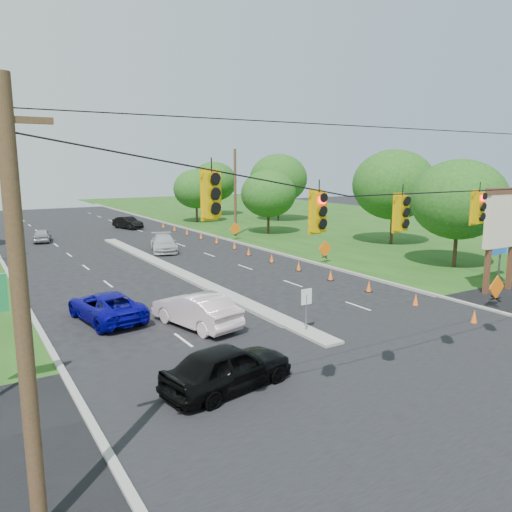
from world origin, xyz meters
TOP-DOWN VIEW (x-y plane):
  - ground at (0.00, 0.00)m, footprint 160.00×160.00m
  - grass_right at (30.00, 20.00)m, footprint 40.00×160.00m
  - cross_street at (0.00, 0.00)m, footprint 160.00×14.00m
  - curb_left at (-10.10, 30.00)m, footprint 0.25×110.00m
  - curb_right at (10.10, 30.00)m, footprint 0.25×110.00m
  - median at (0.00, 21.00)m, footprint 1.00×34.00m
  - median_sign at (0.00, 6.00)m, footprint 0.55×0.06m
  - signal_span at (-0.05, -1.00)m, footprint 25.60×0.32m
  - utility_pole_far_right at (12.50, 35.00)m, footprint 0.28×0.28m
  - pylon_sign at (14.31, 6.20)m, footprint 5.90×2.30m
  - cone_0 at (7.64, 3.00)m, footprint 0.32×0.32m
  - cone_1 at (7.64, 6.50)m, footprint 0.32×0.32m
  - cone_2 at (7.64, 10.00)m, footprint 0.32×0.32m
  - cone_3 at (7.64, 13.50)m, footprint 0.32×0.32m
  - cone_4 at (7.64, 17.00)m, footprint 0.32×0.32m
  - cone_5 at (7.64, 20.50)m, footprint 0.32×0.32m
  - cone_6 at (7.64, 24.00)m, footprint 0.32×0.32m
  - cone_7 at (8.24, 27.50)m, footprint 0.32×0.32m
  - cone_8 at (8.24, 31.00)m, footprint 0.32×0.32m
  - cone_9 at (8.24, 34.50)m, footprint 0.32×0.32m
  - cone_10 at (8.24, 38.00)m, footprint 0.32×0.32m
  - cone_11 at (8.24, 41.50)m, footprint 0.32×0.32m
  - cone_12 at (8.24, 45.00)m, footprint 0.32×0.32m
  - work_sign_0 at (10.80, 4.00)m, footprint 1.27×0.58m
  - work_sign_1 at (10.80, 18.00)m, footprint 1.27×0.58m
  - work_sign_2 at (10.80, 32.00)m, footprint 1.27×0.58m
  - tree_7 at (18.00, 12.00)m, footprint 6.72×6.72m
  - tree_8 at (22.00, 22.00)m, footprint 7.56×7.56m
  - tree_9 at (16.00, 34.00)m, footprint 5.88×5.88m
  - tree_10 at (24.00, 44.00)m, footprint 7.56×7.56m
  - tree_11 at (20.00, 55.00)m, footprint 6.72×6.72m
  - tree_12 at (14.00, 48.00)m, footprint 5.88×5.88m
  - black_sedan at (-5.60, 2.86)m, footprint 4.95×2.73m
  - white_sedan at (-3.75, 9.47)m, footprint 2.80×5.15m
  - blue_pickup at (-7.06, 12.56)m, footprint 3.05×5.38m
  - silver_car_far at (2.37, 29.52)m, footprint 3.37×5.40m
  - silver_car_oncoming at (-5.75, 40.78)m, footprint 2.27×3.99m
  - dark_car_receding at (4.44, 46.48)m, footprint 2.71×4.52m

SIDE VIEW (x-z plane):
  - ground at x=0.00m, z-range 0.00..0.00m
  - grass_right at x=30.00m, z-range -0.03..0.03m
  - cross_street at x=0.00m, z-range -0.01..0.01m
  - curb_left at x=-10.10m, z-range -0.08..0.08m
  - curb_right at x=10.10m, z-range -0.08..0.08m
  - median at x=0.00m, z-range -0.09..0.09m
  - cone_0 at x=7.64m, z-range 0.00..0.70m
  - cone_1 at x=7.64m, z-range 0.00..0.70m
  - cone_2 at x=7.64m, z-range 0.00..0.70m
  - cone_3 at x=7.64m, z-range 0.00..0.70m
  - cone_4 at x=7.64m, z-range 0.00..0.70m
  - cone_5 at x=7.64m, z-range 0.00..0.70m
  - cone_6 at x=7.64m, z-range 0.00..0.70m
  - cone_7 at x=8.24m, z-range 0.00..0.70m
  - cone_8 at x=8.24m, z-range 0.00..0.70m
  - cone_9 at x=8.24m, z-range 0.00..0.70m
  - cone_10 at x=8.24m, z-range 0.00..0.70m
  - cone_11 at x=8.24m, z-range 0.00..0.70m
  - cone_12 at x=8.24m, z-range 0.00..0.70m
  - silver_car_oncoming at x=-5.75m, z-range 0.00..1.28m
  - dark_car_receding at x=4.44m, z-range 0.00..1.41m
  - blue_pickup at x=-7.06m, z-range 0.00..1.42m
  - silver_car_far at x=2.37m, z-range 0.00..1.46m
  - black_sedan at x=-5.60m, z-range 0.00..1.60m
  - white_sedan at x=-3.75m, z-range 0.00..1.61m
  - work_sign_0 at x=10.80m, z-range 0.41..1.78m
  - work_sign_1 at x=10.80m, z-range 0.41..1.78m
  - work_sign_2 at x=10.80m, z-range 0.41..1.78m
  - median_sign at x=0.00m, z-range 0.44..2.49m
  - pylon_sign at x=14.31m, z-range 0.94..7.06m
  - tree_9 at x=16.00m, z-range 0.91..7.77m
  - tree_12 at x=14.00m, z-range 0.91..7.77m
  - utility_pole_far_right at x=12.50m, z-range 0.00..9.00m
  - tree_7 at x=18.00m, z-range 1.04..8.88m
  - tree_11 at x=20.00m, z-range 1.04..8.88m
  - signal_span at x=-0.05m, z-range 0.47..9.47m
  - tree_8 at x=22.00m, z-range 1.17..9.99m
  - tree_10 at x=24.00m, z-range 1.17..9.99m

